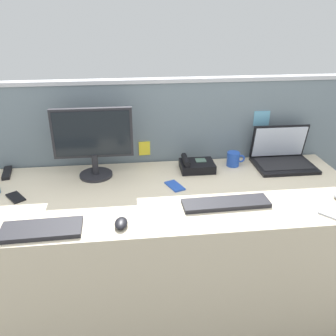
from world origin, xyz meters
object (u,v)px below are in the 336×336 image
(tv_remote, at_px, (7,173))
(cell_phone_black_slab, at_px, (16,197))
(cell_phone_silver_slab, at_px, (335,215))
(desk_phone, at_px, (196,165))
(cell_phone_blue_case, at_px, (175,186))
(computer_mouse_right_hand, at_px, (121,223))
(keyboard_main, at_px, (41,230))
(laptop, at_px, (282,156))
(keyboard_spare, at_px, (226,203))
(coffee_mug, at_px, (233,159))
(desktop_monitor, at_px, (93,139))

(tv_remote, bearing_deg, cell_phone_black_slab, -76.92)
(cell_phone_black_slab, xyz_separation_m, cell_phone_silver_slab, (1.59, -0.36, 0.00))
(desk_phone, xyz_separation_m, cell_phone_blue_case, (-0.16, -0.21, -0.03))
(cell_phone_silver_slab, bearing_deg, cell_phone_blue_case, 111.99)
(desk_phone, distance_m, computer_mouse_right_hand, 0.73)
(keyboard_main, xyz_separation_m, cell_phone_silver_slab, (1.39, -0.03, -0.01))
(laptop, xyz_separation_m, keyboard_main, (-1.38, -0.60, -0.05))
(desk_phone, xyz_separation_m, keyboard_spare, (0.07, -0.44, -0.02))
(computer_mouse_right_hand, bearing_deg, cell_phone_blue_case, 56.18)
(computer_mouse_right_hand, distance_m, cell_phone_black_slab, 0.65)
(cell_phone_blue_case, distance_m, coffee_mug, 0.48)
(desktop_monitor, height_order, cell_phone_silver_slab, desktop_monitor)
(cell_phone_silver_slab, distance_m, tv_remote, 1.85)
(laptop, relative_size, desk_phone, 1.76)
(keyboard_spare, relative_size, tv_remote, 2.63)
(computer_mouse_right_hand, height_order, tv_remote, computer_mouse_right_hand)
(desktop_monitor, height_order, desk_phone, desktop_monitor)
(desk_phone, height_order, computer_mouse_right_hand, desk_phone)
(laptop, distance_m, desk_phone, 0.56)
(keyboard_main, xyz_separation_m, computer_mouse_right_hand, (0.36, 0.00, 0.01))
(desk_phone, height_order, keyboard_spare, desk_phone)
(desktop_monitor, xyz_separation_m, keyboard_spare, (0.68, -0.43, -0.22))
(desktop_monitor, height_order, computer_mouse_right_hand, desktop_monitor)
(desktop_monitor, xyz_separation_m, desk_phone, (0.61, 0.01, -0.20))
(cell_phone_black_slab, height_order, coffee_mug, coffee_mug)
(keyboard_spare, bearing_deg, desk_phone, 97.84)
(laptop, xyz_separation_m, computer_mouse_right_hand, (-1.02, -0.59, -0.04))
(cell_phone_silver_slab, bearing_deg, computer_mouse_right_hand, 138.52)
(cell_phone_silver_slab, bearing_deg, coffee_mug, 77.31)
(cell_phone_blue_case, bearing_deg, computer_mouse_right_hand, -151.66)
(keyboard_spare, xyz_separation_m, computer_mouse_right_hand, (-0.53, -0.13, 0.01))
(keyboard_spare, distance_m, computer_mouse_right_hand, 0.55)
(desk_phone, distance_m, cell_phone_blue_case, 0.26)
(keyboard_spare, bearing_deg, cell_phone_silver_slab, -19.79)
(desk_phone, distance_m, cell_phone_silver_slab, 0.83)
(desktop_monitor, relative_size, laptop, 1.26)
(cell_phone_black_slab, relative_size, tv_remote, 0.74)
(keyboard_main, relative_size, keyboard_spare, 0.81)
(keyboard_spare, distance_m, cell_phone_blue_case, 0.33)
(keyboard_spare, xyz_separation_m, cell_phone_silver_slab, (0.50, -0.16, -0.01))
(laptop, relative_size, tv_remote, 2.14)
(cell_phone_blue_case, bearing_deg, desktop_monitor, 134.03)
(keyboard_main, relative_size, tv_remote, 2.13)
(coffee_mug, bearing_deg, tv_remote, 178.80)
(cell_phone_blue_case, bearing_deg, tv_remote, 142.34)
(coffee_mug, bearing_deg, cell_phone_blue_case, -149.01)
(laptop, bearing_deg, cell_phone_blue_case, -162.24)
(keyboard_main, height_order, coffee_mug, coffee_mug)
(laptop, height_order, tv_remote, laptop)
(coffee_mug, bearing_deg, cell_phone_silver_slab, -63.10)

